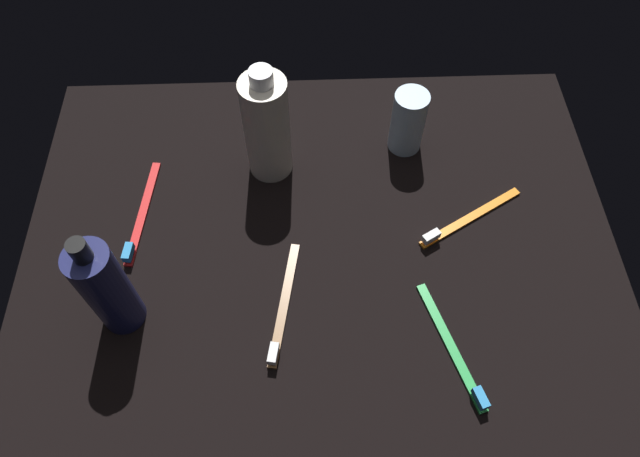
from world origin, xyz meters
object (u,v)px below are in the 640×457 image
at_px(lotion_bottle, 106,288).
at_px(toothbrush_orange, 465,220).
at_px(bodywash_bottle, 267,127).
at_px(deodorant_stick, 408,122).
at_px(toothbrush_red, 141,217).
at_px(toothbrush_green, 455,352).
at_px(toothbrush_brown, 283,310).

bearing_deg(lotion_bottle, toothbrush_orange, -164.68).
relative_size(bodywash_bottle, deodorant_stick, 1.82).
xyz_separation_m(bodywash_bottle, toothbrush_red, (0.19, 0.09, -0.08)).
bearing_deg(toothbrush_green, lotion_bottle, -9.15).
relative_size(deodorant_stick, toothbrush_green, 0.60).
distance_m(deodorant_stick, toothbrush_brown, 0.34).
height_order(deodorant_stick, toothbrush_green, deodorant_stick).
bearing_deg(toothbrush_green, bodywash_bottle, -52.99).
bearing_deg(toothbrush_orange, toothbrush_brown, 26.44).
bearing_deg(toothbrush_brown, toothbrush_red, -36.65).
bearing_deg(toothbrush_red, bodywash_bottle, -153.91).
bearing_deg(toothbrush_orange, lotion_bottle, 15.32).
bearing_deg(toothbrush_brown, deodorant_stick, -124.50).
relative_size(deodorant_stick, toothbrush_orange, 0.65).
height_order(bodywash_bottle, deodorant_stick, bodywash_bottle).
bearing_deg(bodywash_bottle, deodorant_stick, -170.56).
distance_m(lotion_bottle, toothbrush_green, 0.44).
relative_size(toothbrush_orange, toothbrush_green, 0.92).
relative_size(toothbrush_orange, toothbrush_red, 0.90).
distance_m(lotion_bottle, toothbrush_brown, 0.22).
xyz_separation_m(lotion_bottle, toothbrush_green, (-0.42, 0.07, -0.08)).
bearing_deg(lotion_bottle, toothbrush_green, 170.85).
height_order(lotion_bottle, toothbrush_brown, lotion_bottle).
relative_size(toothbrush_red, toothbrush_green, 1.03).
bearing_deg(toothbrush_red, lotion_bottle, 89.24).
relative_size(lotion_bottle, toothbrush_green, 1.06).
bearing_deg(toothbrush_red, toothbrush_orange, 177.37).
bearing_deg(toothbrush_brown, lotion_bottle, -0.58).
height_order(toothbrush_red, toothbrush_green, same).
bearing_deg(lotion_bottle, deodorant_stick, -145.21).
relative_size(lotion_bottle, deodorant_stick, 1.75).
distance_m(lotion_bottle, toothbrush_orange, 0.49).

